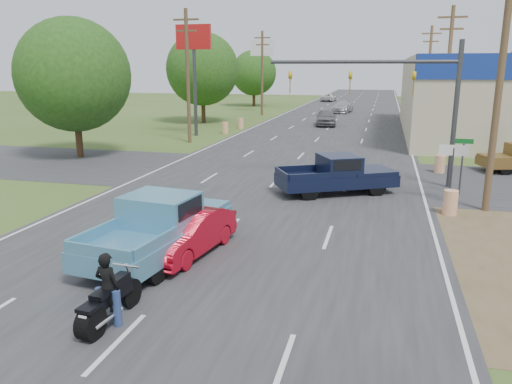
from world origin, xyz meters
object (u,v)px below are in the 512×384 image
(motorcycle, at_px, (107,305))
(blue_pickup, at_px, (162,225))
(distant_car_grey, at_px, (326,117))
(distant_car_silver, at_px, (342,107))
(red_convertible, at_px, (188,234))
(distant_car_white, at_px, (329,98))
(navy_pickup, at_px, (339,174))
(rider, at_px, (108,291))

(motorcycle, bearing_deg, blue_pickup, 103.46)
(distant_car_grey, bearing_deg, distant_car_silver, 82.35)
(red_convertible, bearing_deg, distant_car_silver, 98.73)
(blue_pickup, distance_m, distant_car_white, 75.17)
(motorcycle, xyz_separation_m, navy_pickup, (3.93, 13.81, 0.39))
(red_convertible, height_order, rider, rider)
(rider, bearing_deg, blue_pickup, -76.34)
(navy_pickup, relative_size, distant_car_silver, 1.12)
(motorcycle, xyz_separation_m, rider, (0.01, 0.07, 0.30))
(rider, relative_size, distant_car_grey, 0.34)
(distant_car_grey, bearing_deg, blue_pickup, -97.58)
(navy_pickup, xyz_separation_m, distant_car_silver, (-3.52, 43.48, -0.16))
(blue_pickup, height_order, distant_car_white, blue_pickup)
(distant_car_silver, bearing_deg, navy_pickup, -77.75)
(navy_pickup, bearing_deg, red_convertible, -51.26)
(rider, distance_m, navy_pickup, 14.30)
(rider, height_order, navy_pickup, navy_pickup)
(motorcycle, bearing_deg, rider, 90.00)
(motorcycle, xyz_separation_m, blue_pickup, (-0.69, 4.44, 0.47))
(blue_pickup, bearing_deg, navy_pickup, 71.01)
(navy_pickup, height_order, distant_car_grey, navy_pickup)
(distant_car_grey, distance_m, distant_car_white, 37.89)
(rider, relative_size, distant_car_silver, 0.32)
(motorcycle, distance_m, distant_car_white, 79.63)
(blue_pickup, distance_m, distant_car_grey, 37.43)
(navy_pickup, bearing_deg, distant_car_white, 158.32)
(distant_car_grey, bearing_deg, motorcycle, -96.51)
(motorcycle, relative_size, navy_pickup, 0.40)
(rider, height_order, blue_pickup, blue_pickup)
(red_convertible, relative_size, distant_car_silver, 0.80)
(navy_pickup, height_order, distant_car_silver, navy_pickup)
(motorcycle, distance_m, blue_pickup, 4.51)
(distant_car_silver, bearing_deg, motorcycle, -82.79)
(motorcycle, distance_m, navy_pickup, 14.36)
(motorcycle, xyz_separation_m, distant_car_silver, (0.40, 57.29, 0.23))
(motorcycle, bearing_deg, navy_pickup, 78.78)
(navy_pickup, bearing_deg, distant_car_grey, 159.42)
(rider, xyz_separation_m, distant_car_grey, (0.07, 41.79, -0.00))
(red_convertible, xyz_separation_m, motorcycle, (-0.07, -4.67, -0.16))
(distant_car_white, bearing_deg, navy_pickup, 100.12)
(blue_pickup, xyz_separation_m, distant_car_grey, (0.76, 37.42, -0.17))
(red_convertible, bearing_deg, rider, -81.72)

